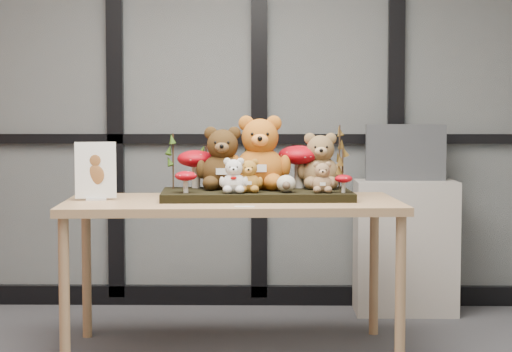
{
  "coord_description": "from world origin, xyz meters",
  "views": [
    {
      "loc": [
        0.51,
        -3.32,
        1.23
      ],
      "look_at": [
        0.45,
        1.25,
        0.9
      ],
      "focal_mm": 65.0,
      "sensor_mm": 36.0,
      "label": 1
    }
  ],
  "objects_px": {
    "mushroom_front_left": "(186,181)",
    "bear_tan_back": "(320,158)",
    "display_table": "(232,213)",
    "diorama_tray": "(257,195)",
    "mushroom_front_right": "(343,183)",
    "plush_cream_hedgehog": "(286,183)",
    "bear_beige_small": "(322,176)",
    "cabinet": "(405,247)",
    "bear_white_bow": "(234,174)",
    "bear_small_yellow": "(249,174)",
    "bear_brown_medium": "(223,155)",
    "monitor": "(406,152)",
    "bear_pooh_yellow": "(260,149)",
    "sign_holder": "(96,173)",
    "mushroom_back_left": "(196,167)",
    "mushroom_back_right": "(299,165)"
  },
  "relations": [
    {
      "from": "mushroom_front_left",
      "to": "bear_tan_back",
      "type": "bearing_deg",
      "value": 22.04
    },
    {
      "from": "display_table",
      "to": "diorama_tray",
      "type": "height_order",
      "value": "diorama_tray"
    },
    {
      "from": "mushroom_front_right",
      "to": "diorama_tray",
      "type": "bearing_deg",
      "value": 165.69
    },
    {
      "from": "display_table",
      "to": "plush_cream_hedgehog",
      "type": "height_order",
      "value": "plush_cream_hedgehog"
    },
    {
      "from": "bear_beige_small",
      "to": "cabinet",
      "type": "bearing_deg",
      "value": 57.57
    },
    {
      "from": "mushroom_front_left",
      "to": "plush_cream_hedgehog",
      "type": "bearing_deg",
      "value": 4.35
    },
    {
      "from": "bear_white_bow",
      "to": "bear_beige_small",
      "type": "bearing_deg",
      "value": -0.02
    },
    {
      "from": "bear_small_yellow",
      "to": "mushroom_front_right",
      "type": "distance_m",
      "value": 0.47
    },
    {
      "from": "bear_brown_medium",
      "to": "monitor",
      "type": "bearing_deg",
      "value": 34.73
    },
    {
      "from": "bear_small_yellow",
      "to": "mushroom_front_left",
      "type": "distance_m",
      "value": 0.31
    },
    {
      "from": "bear_pooh_yellow",
      "to": "bear_tan_back",
      "type": "relative_size",
      "value": 1.31
    },
    {
      "from": "sign_holder",
      "to": "cabinet",
      "type": "xyz_separation_m",
      "value": [
        1.69,
        0.98,
        -0.51
      ]
    },
    {
      "from": "mushroom_front_left",
      "to": "mushroom_front_right",
      "type": "xyz_separation_m",
      "value": [
        0.78,
        0.03,
        -0.01
      ]
    },
    {
      "from": "display_table",
      "to": "mushroom_front_left",
      "type": "distance_m",
      "value": 0.29
    },
    {
      "from": "mushroom_front_left",
      "to": "cabinet",
      "type": "height_order",
      "value": "mushroom_front_left"
    },
    {
      "from": "bear_brown_medium",
      "to": "bear_white_bow",
      "type": "height_order",
      "value": "bear_brown_medium"
    },
    {
      "from": "bear_brown_medium",
      "to": "bear_tan_back",
      "type": "height_order",
      "value": "bear_brown_medium"
    },
    {
      "from": "display_table",
      "to": "bear_tan_back",
      "type": "bearing_deg",
      "value": 21.16
    },
    {
      "from": "bear_white_bow",
      "to": "cabinet",
      "type": "height_order",
      "value": "bear_white_bow"
    },
    {
      "from": "diorama_tray",
      "to": "bear_beige_small",
      "type": "relative_size",
      "value": 5.66
    },
    {
      "from": "bear_small_yellow",
      "to": "bear_brown_medium",
      "type": "bearing_deg",
      "value": 123.45
    },
    {
      "from": "display_table",
      "to": "diorama_tray",
      "type": "distance_m",
      "value": 0.16
    },
    {
      "from": "bear_pooh_yellow",
      "to": "sign_holder",
      "type": "distance_m",
      "value": 0.85
    },
    {
      "from": "mushroom_front_left",
      "to": "cabinet",
      "type": "bearing_deg",
      "value": 39.79
    },
    {
      "from": "bear_small_yellow",
      "to": "mushroom_back_left",
      "type": "xyz_separation_m",
      "value": [
        -0.28,
        0.27,
        0.02
      ]
    },
    {
      "from": "bear_brown_medium",
      "to": "mushroom_back_right",
      "type": "bearing_deg",
      "value": 8.14
    },
    {
      "from": "mushroom_back_left",
      "to": "mushroom_front_left",
      "type": "xyz_separation_m",
      "value": [
        -0.03,
        -0.3,
        -0.05
      ]
    },
    {
      "from": "bear_tan_back",
      "to": "mushroom_back_right",
      "type": "xyz_separation_m",
      "value": [
        -0.11,
        0.02,
        -0.04
      ]
    },
    {
      "from": "mushroom_back_left",
      "to": "mushroom_front_left",
      "type": "bearing_deg",
      "value": -95.23
    },
    {
      "from": "bear_brown_medium",
      "to": "sign_holder",
      "type": "distance_m",
      "value": 0.65
    },
    {
      "from": "bear_tan_back",
      "to": "plush_cream_hedgehog",
      "type": "xyz_separation_m",
      "value": [
        -0.18,
        -0.24,
        -0.11
      ]
    },
    {
      "from": "bear_small_yellow",
      "to": "mushroom_back_right",
      "type": "height_order",
      "value": "mushroom_back_right"
    },
    {
      "from": "diorama_tray",
      "to": "mushroom_back_left",
      "type": "bearing_deg",
      "value": 150.66
    },
    {
      "from": "mushroom_back_left",
      "to": "display_table",
      "type": "bearing_deg",
      "value": -48.66
    },
    {
      "from": "bear_tan_back",
      "to": "bear_white_bow",
      "type": "xyz_separation_m",
      "value": [
        -0.44,
        -0.27,
        -0.06
      ]
    },
    {
      "from": "plush_cream_hedgehog",
      "to": "mushroom_front_left",
      "type": "relative_size",
      "value": 0.8
    },
    {
      "from": "bear_brown_medium",
      "to": "bear_small_yellow",
      "type": "relative_size",
      "value": 1.93
    },
    {
      "from": "diorama_tray",
      "to": "mushroom_front_right",
      "type": "height_order",
      "value": "mushroom_front_right"
    },
    {
      "from": "bear_brown_medium",
      "to": "mushroom_back_right",
      "type": "xyz_separation_m",
      "value": [
        0.4,
        0.08,
        -0.05
      ]
    },
    {
      "from": "mushroom_back_left",
      "to": "cabinet",
      "type": "distance_m",
      "value": 1.51
    },
    {
      "from": "display_table",
      "to": "bear_small_yellow",
      "type": "xyz_separation_m",
      "value": [
        0.08,
        -0.04,
        0.2
      ]
    },
    {
      "from": "bear_beige_small",
      "to": "mushroom_front_right",
      "type": "bearing_deg",
      "value": -1.03
    },
    {
      "from": "display_table",
      "to": "monitor",
      "type": "relative_size",
      "value": 3.55
    },
    {
      "from": "mushroom_back_right",
      "to": "cabinet",
      "type": "height_order",
      "value": "mushroom_back_right"
    },
    {
      "from": "diorama_tray",
      "to": "plush_cream_hedgehog",
      "type": "relative_size",
      "value": 10.0
    },
    {
      "from": "bear_tan_back",
      "to": "mushroom_front_left",
      "type": "bearing_deg",
      "value": -161.19
    },
    {
      "from": "diorama_tray",
      "to": "bear_small_yellow",
      "type": "xyz_separation_m",
      "value": [
        -0.04,
        -0.11,
        0.11
      ]
    },
    {
      "from": "bear_small_yellow",
      "to": "bear_white_bow",
      "type": "bearing_deg",
      "value": -160.98
    },
    {
      "from": "mushroom_front_right",
      "to": "cabinet",
      "type": "bearing_deg",
      "value": 65.49
    },
    {
      "from": "mushroom_front_left",
      "to": "bear_white_bow",
      "type": "bearing_deg",
      "value": 0.02
    }
  ]
}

